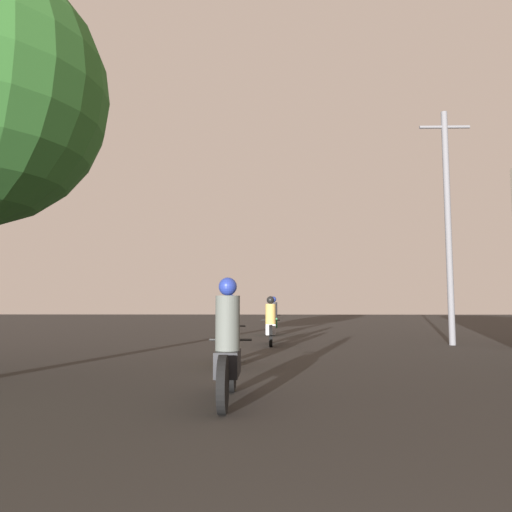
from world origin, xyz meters
TOP-DOWN VIEW (x-y plane):
  - motorcycle_black at (-1.21, 6.41)m, footprint 0.60×2.14m
  - motorcycle_yellow at (-1.48, 10.46)m, footprint 0.60×2.07m
  - motorcycle_silver at (-0.59, 15.45)m, footprint 0.60×2.12m
  - motorcycle_green at (-0.44, 20.51)m, footprint 0.60×2.13m
  - utility_pole_far at (5.04, 15.51)m, footprint 1.60×0.20m

SIDE VIEW (x-z plane):
  - motorcycle_yellow at x=-1.48m, z-range -0.14..1.34m
  - motorcycle_silver at x=-0.59m, z-range -0.15..1.36m
  - motorcycle_green at x=-0.44m, z-range -0.16..1.42m
  - motorcycle_black at x=-1.21m, z-range -0.17..1.45m
  - utility_pole_far at x=5.04m, z-range 0.16..7.62m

